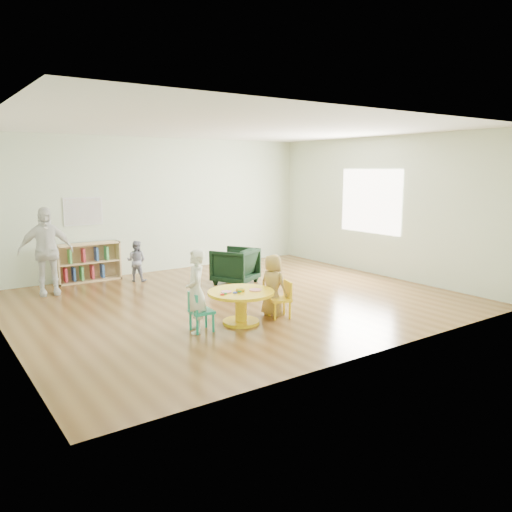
{
  "coord_description": "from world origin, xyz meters",
  "views": [
    {
      "loc": [
        -4.37,
        -6.81,
        2.15
      ],
      "look_at": [
        0.18,
        -0.3,
        0.77
      ],
      "focal_mm": 35.0,
      "sensor_mm": 36.0,
      "label": 1
    }
  ],
  "objects_px": {
    "activity_table": "(241,301)",
    "armchair": "(235,266)",
    "kid_chair_left": "(199,311)",
    "bookshelf": "(87,262)",
    "child_left": "(196,291)",
    "toddler": "(136,261)",
    "adult_caretaker": "(46,251)",
    "child_right": "(273,285)",
    "kid_chair_right": "(282,298)"
  },
  "relations": [
    {
      "from": "kid_chair_left",
      "to": "bookshelf",
      "type": "bearing_deg",
      "value": -171.15
    },
    {
      "from": "armchair",
      "to": "toddler",
      "type": "distance_m",
      "value": 1.93
    },
    {
      "from": "child_left",
      "to": "toddler",
      "type": "distance_m",
      "value": 3.44
    },
    {
      "from": "armchair",
      "to": "toddler",
      "type": "bearing_deg",
      "value": -69.61
    },
    {
      "from": "bookshelf",
      "to": "adult_caretaker",
      "type": "bearing_deg",
      "value": -142.59
    },
    {
      "from": "bookshelf",
      "to": "armchair",
      "type": "height_order",
      "value": "bookshelf"
    },
    {
      "from": "child_right",
      "to": "toddler",
      "type": "relative_size",
      "value": 1.16
    },
    {
      "from": "child_right",
      "to": "adult_caretaker",
      "type": "xyz_separation_m",
      "value": [
        -2.44,
        3.25,
        0.3
      ]
    },
    {
      "from": "child_left",
      "to": "kid_chair_left",
      "type": "bearing_deg",
      "value": 103.69
    },
    {
      "from": "activity_table",
      "to": "adult_caretaker",
      "type": "xyz_separation_m",
      "value": [
        -1.84,
        3.3,
        0.44
      ]
    },
    {
      "from": "activity_table",
      "to": "bookshelf",
      "type": "bearing_deg",
      "value": 103.51
    },
    {
      "from": "kid_chair_right",
      "to": "child_right",
      "type": "relative_size",
      "value": 0.59
    },
    {
      "from": "kid_chair_right",
      "to": "kid_chair_left",
      "type": "bearing_deg",
      "value": 101.59
    },
    {
      "from": "bookshelf",
      "to": "child_right",
      "type": "height_order",
      "value": "child_right"
    },
    {
      "from": "child_right",
      "to": "activity_table",
      "type": "bearing_deg",
      "value": 78.76
    },
    {
      "from": "kid_chair_left",
      "to": "child_right",
      "type": "relative_size",
      "value": 0.58
    },
    {
      "from": "bookshelf",
      "to": "child_right",
      "type": "bearing_deg",
      "value": -68.44
    },
    {
      "from": "kid_chair_right",
      "to": "activity_table",
      "type": "bearing_deg",
      "value": 98.26
    },
    {
      "from": "child_left",
      "to": "adult_caretaker",
      "type": "height_order",
      "value": "adult_caretaker"
    },
    {
      "from": "adult_caretaker",
      "to": "toddler",
      "type": "bearing_deg",
      "value": 11.15
    },
    {
      "from": "activity_table",
      "to": "adult_caretaker",
      "type": "bearing_deg",
      "value": 119.14
    },
    {
      "from": "kid_chair_right",
      "to": "bookshelf",
      "type": "height_order",
      "value": "bookshelf"
    },
    {
      "from": "armchair",
      "to": "kid_chair_left",
      "type": "bearing_deg",
      "value": 18.9
    },
    {
      "from": "bookshelf",
      "to": "toddler",
      "type": "distance_m",
      "value": 0.96
    },
    {
      "from": "activity_table",
      "to": "armchair",
      "type": "relative_size",
      "value": 1.25
    },
    {
      "from": "armchair",
      "to": "child_right",
      "type": "xyz_separation_m",
      "value": [
        -0.69,
        -2.12,
        0.12
      ]
    },
    {
      "from": "toddler",
      "to": "child_left",
      "type": "bearing_deg",
      "value": 123.74
    },
    {
      "from": "activity_table",
      "to": "kid_chair_right",
      "type": "distance_m",
      "value": 0.67
    },
    {
      "from": "toddler",
      "to": "armchair",
      "type": "bearing_deg",
      "value": -178.33
    },
    {
      "from": "armchair",
      "to": "child_left",
      "type": "relative_size",
      "value": 0.67
    },
    {
      "from": "bookshelf",
      "to": "armchair",
      "type": "bearing_deg",
      "value": -38.99
    },
    {
      "from": "armchair",
      "to": "toddler",
      "type": "relative_size",
      "value": 0.94
    },
    {
      "from": "activity_table",
      "to": "child_right",
      "type": "bearing_deg",
      "value": 4.63
    },
    {
      "from": "bookshelf",
      "to": "armchair",
      "type": "distance_m",
      "value": 2.88
    },
    {
      "from": "activity_table",
      "to": "kid_chair_left",
      "type": "bearing_deg",
      "value": 178.25
    },
    {
      "from": "toddler",
      "to": "adult_caretaker",
      "type": "relative_size",
      "value": 0.52
    },
    {
      "from": "child_right",
      "to": "toddler",
      "type": "height_order",
      "value": "child_right"
    },
    {
      "from": "kid_chair_right",
      "to": "child_right",
      "type": "bearing_deg",
      "value": 40.04
    },
    {
      "from": "bookshelf",
      "to": "armchair",
      "type": "relative_size",
      "value": 1.6
    },
    {
      "from": "activity_table",
      "to": "kid_chair_left",
      "type": "distance_m",
      "value": 0.66
    },
    {
      "from": "activity_table",
      "to": "bookshelf",
      "type": "distance_m",
      "value": 4.09
    },
    {
      "from": "kid_chair_left",
      "to": "child_right",
      "type": "distance_m",
      "value": 1.27
    },
    {
      "from": "kid_chair_right",
      "to": "toddler",
      "type": "bearing_deg",
      "value": 30.11
    },
    {
      "from": "bookshelf",
      "to": "child_left",
      "type": "bearing_deg",
      "value": -86.21
    },
    {
      "from": "bookshelf",
      "to": "child_left",
      "type": "height_order",
      "value": "child_left"
    },
    {
      "from": "kid_chair_right",
      "to": "adult_caretaker",
      "type": "bearing_deg",
      "value": 53.05
    },
    {
      "from": "child_left",
      "to": "child_right",
      "type": "distance_m",
      "value": 1.3
    },
    {
      "from": "activity_table",
      "to": "toddler",
      "type": "bearing_deg",
      "value": 92.99
    },
    {
      "from": "child_right",
      "to": "toddler",
      "type": "xyz_separation_m",
      "value": [
        -0.78,
        3.38,
        -0.06
      ]
    },
    {
      "from": "activity_table",
      "to": "bookshelf",
      "type": "relative_size",
      "value": 0.78
    }
  ]
}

